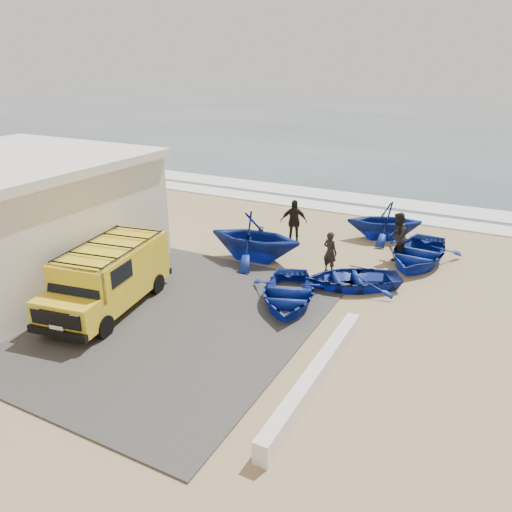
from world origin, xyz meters
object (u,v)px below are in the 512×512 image
at_px(boat_mid_right, 418,253).
at_px(boat_far_left, 385,221).
at_px(van, 109,275).
at_px(boat_mid_left, 255,237).
at_px(fisherman_back, 294,222).
at_px(fisherman_middle, 397,236).
at_px(parapet, 316,376).
at_px(boat_near_left, 288,293).
at_px(boat_near_right, 352,278).
at_px(fisherman_front, 330,252).

xyz_separation_m(boat_mid_right, boat_far_left, (-1.89, 2.18, 0.43)).
distance_m(van, boat_mid_right, 11.59).
bearing_deg(boat_mid_left, boat_far_left, -42.97).
bearing_deg(fisherman_back, fisherman_middle, -21.87).
bearing_deg(boat_mid_right, fisherman_middle, -175.94).
bearing_deg(fisherman_back, parapet, -87.27).
xyz_separation_m(parapet, boat_far_left, (-1.27, 11.41, 0.57)).
xyz_separation_m(van, fisherman_back, (2.73, 8.23, -0.15)).
distance_m(parapet, fisherman_middle, 9.25).
bearing_deg(boat_near_left, boat_near_right, 35.16).
bearing_deg(van, boat_near_left, 21.37).
relative_size(boat_far_left, fisherman_back, 1.66).
bearing_deg(parapet, van, 173.67).
bearing_deg(boat_mid_left, boat_near_left, -140.66).
bearing_deg(boat_far_left, boat_near_left, -31.06).
xyz_separation_m(van, boat_far_left, (6.05, 10.60, -0.27)).
bearing_deg(boat_far_left, fisherman_back, -76.96).
height_order(boat_mid_left, fisherman_back, boat_mid_left).
distance_m(van, boat_mid_left, 6.14).
bearing_deg(van, fisherman_front, 39.57).
xyz_separation_m(parapet, van, (-7.32, 0.81, 0.84)).
relative_size(van, boat_mid_left, 1.37).
bearing_deg(boat_far_left, van, -52.15).
distance_m(van, boat_near_left, 5.72).
relative_size(fisherman_middle, fisherman_back, 0.99).
distance_m(boat_near_left, boat_near_right, 2.62).
xyz_separation_m(boat_near_right, fisherman_back, (-3.65, 3.19, 0.63)).
distance_m(boat_mid_left, boat_far_left, 6.22).
relative_size(boat_mid_left, boat_mid_right, 0.91).
relative_size(van, boat_near_left, 1.41).
bearing_deg(fisherman_front, fisherman_back, -25.40).
bearing_deg(boat_mid_left, boat_mid_right, -69.41).
bearing_deg(fisherman_back, van, -132.49).
bearing_deg(boat_near_left, boat_mid_right, 41.05).
relative_size(boat_mid_left, boat_far_left, 1.15).
bearing_deg(boat_near_right, boat_near_left, -65.32).
height_order(parapet, boat_mid_right, boat_mid_right).
bearing_deg(boat_mid_right, fisherman_front, -134.90).
relative_size(parapet, boat_near_right, 1.81).
bearing_deg(fisherman_middle, fisherman_back, -85.54).
relative_size(parapet, fisherman_front, 3.77).
bearing_deg(boat_mid_left, boat_near_right, -103.73).
distance_m(van, fisherman_back, 8.68).
height_order(van, boat_mid_left, van).
xyz_separation_m(fisherman_front, fisherman_middle, (1.89, 2.45, 0.16)).
bearing_deg(parapet, boat_mid_left, 128.17).
height_order(boat_near_left, boat_mid_left, boat_mid_left).
xyz_separation_m(fisherman_front, fisherman_back, (-2.47, 2.28, 0.17)).
distance_m(boat_near_left, boat_far_left, 7.81).
distance_m(boat_mid_right, fisherman_front, 3.70).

